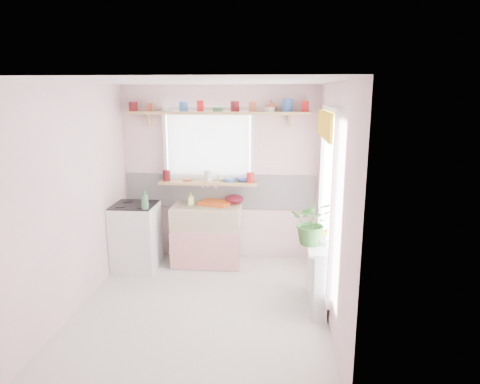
{
  "coord_description": "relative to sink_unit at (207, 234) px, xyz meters",
  "views": [
    {
      "loc": [
        0.81,
        -4.4,
        2.39
      ],
      "look_at": [
        0.38,
        0.55,
        1.23
      ],
      "focal_mm": 32.0,
      "sensor_mm": 36.0,
      "label": 1
    }
  ],
  "objects": [
    {
      "name": "cooker",
      "position": [
        -0.95,
        -0.24,
        0.03
      ],
      "size": [
        0.58,
        0.58,
        0.93
      ],
      "color": "white",
      "rests_on": "ground"
    },
    {
      "name": "cooker_bottle",
      "position": [
        -0.73,
        -0.46,
        0.61
      ],
      "size": [
        0.13,
        0.13,
        0.26
      ],
      "primitive_type": "imported",
      "rotation": [
        0.0,
        0.0,
        0.36
      ],
      "color": "#3A7446",
      "rests_on": "cooker"
    },
    {
      "name": "fruit_bowl",
      "position": [
        1.48,
        -1.14,
        0.38
      ],
      "size": [
        0.39,
        0.39,
        0.08
      ],
      "primitive_type": "imported",
      "rotation": [
        0.0,
        0.0,
        -0.18
      ],
      "color": "silver",
      "rests_on": "radiator_ledge"
    },
    {
      "name": "sink_unit",
      "position": [
        0.0,
        0.0,
        0.0
      ],
      "size": [
        0.95,
        0.65,
        1.11
      ],
      "color": "white",
      "rests_on": "ground"
    },
    {
      "name": "herb_pot",
      "position": [
        1.36,
        -1.14,
        0.44
      ],
      "size": [
        0.13,
        0.11,
        0.2
      ],
      "primitive_type": "imported",
      "rotation": [
        0.0,
        0.0,
        -0.43
      ],
      "color": "#2E6829",
      "rests_on": "radiator_ledge"
    },
    {
      "name": "dish_tray",
      "position": [
        0.11,
        0.09,
        0.44
      ],
      "size": [
        0.49,
        0.42,
        0.04
      ],
      "primitive_type": "cube",
      "rotation": [
        0.0,
        0.0,
        -0.31
      ],
      "color": "#DE5313",
      "rests_on": "sink_unit"
    },
    {
      "name": "windowsill",
      "position": [
        -0.0,
        0.19,
        0.71
      ],
      "size": [
        1.4,
        0.22,
        0.04
      ],
      "primitive_type": "cube",
      "color": "tan",
      "rests_on": "room"
    },
    {
      "name": "colander",
      "position": [
        0.37,
        0.18,
        0.48
      ],
      "size": [
        0.32,
        0.32,
        0.12
      ],
      "primitive_type": "ellipsoid",
      "rotation": [
        0.0,
        0.0,
        -0.19
      ],
      "color": "maroon",
      "rests_on": "sink_unit"
    },
    {
      "name": "shelf_crockery",
      "position": [
        0.15,
        0.18,
        1.76
      ],
      "size": [
        2.47,
        0.11,
        0.12
      ],
      "color": "#590F14",
      "rests_on": "pine_shelf"
    },
    {
      "name": "sill_crockery",
      "position": [
        -0.0,
        0.19,
        0.78
      ],
      "size": [
        1.35,
        0.11,
        0.12
      ],
      "color": "#590F14",
      "rests_on": "windowsill"
    },
    {
      "name": "sill_cup",
      "position": [
        0.18,
        0.25,
        0.77
      ],
      "size": [
        0.13,
        0.13,
        0.09
      ],
      "primitive_type": "imported",
      "rotation": [
        0.0,
        0.0,
        -0.19
      ],
      "color": "white",
      "rests_on": "windowsill"
    },
    {
      "name": "sill_bowl",
      "position": [
        0.48,
        0.23,
        0.76
      ],
      "size": [
        0.24,
        0.24,
        0.06
      ],
      "primitive_type": "imported",
      "rotation": [
        0.0,
        0.0,
        0.23
      ],
      "color": "#3250A4",
      "rests_on": "windowsill"
    },
    {
      "name": "radiator_ledge",
      "position": [
        1.45,
        -1.09,
        -0.03
      ],
      "size": [
        0.22,
        0.95,
        0.78
      ],
      "color": "white",
      "rests_on": "ground"
    },
    {
      "name": "shelf_vase",
      "position": [
        0.88,
        0.24,
        1.79
      ],
      "size": [
        0.19,
        0.19,
        0.16
      ],
      "primitive_type": "imported",
      "rotation": [
        0.0,
        0.0,
        -0.33
      ],
      "color": "#A85933",
      "rests_on": "pine_shelf"
    },
    {
      "name": "fruit",
      "position": [
        1.49,
        -1.13,
        0.45
      ],
      "size": [
        0.2,
        0.14,
        0.1
      ],
      "color": "orange",
      "rests_on": "fruit_bowl"
    },
    {
      "name": "pine_shelf",
      "position": [
        0.15,
        0.18,
        1.69
      ],
      "size": [
        2.52,
        0.24,
        0.04
      ],
      "primitive_type": "cube",
      "color": "tan",
      "rests_on": "room"
    },
    {
      "name": "jade_plant",
      "position": [
        1.36,
        -1.22,
        0.59
      ],
      "size": [
        0.49,
        0.44,
        0.5
      ],
      "primitive_type": "imported",
      "rotation": [
        0.0,
        0.0,
        -0.11
      ],
      "color": "#366B2B",
      "rests_on": "radiator_ledge"
    },
    {
      "name": "soap_bottle_sink",
      "position": [
        -0.23,
        0.06,
        0.5
      ],
      "size": [
        0.09,
        0.09,
        0.17
      ],
      "primitive_type": "imported",
      "rotation": [
        0.0,
        0.0,
        0.2
      ],
      "color": "#E1F76E",
      "rests_on": "sink_unit"
    },
    {
      "name": "room",
      "position": [
        0.81,
        -0.43,
        0.94
      ],
      "size": [
        3.2,
        3.2,
        3.2
      ],
      "color": "beige",
      "rests_on": "ground"
    }
  ]
}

